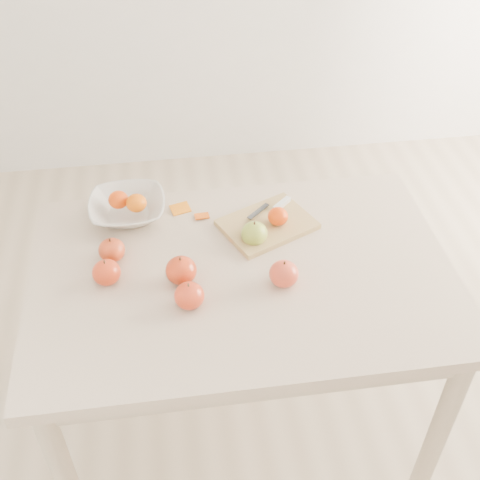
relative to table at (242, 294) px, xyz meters
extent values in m
plane|color=#C6B293|center=(0.00, 0.00, -0.65)|extent=(3.50, 3.50, 0.00)
cube|color=beige|center=(0.00, 0.00, 0.08)|extent=(1.20, 0.80, 0.04)
cylinder|color=#BCAA8E|center=(-0.54, 0.34, -0.30)|extent=(0.06, 0.06, 0.71)
cylinder|color=#BCAA8E|center=(0.54, 0.34, -0.30)|extent=(0.06, 0.06, 0.71)
cylinder|color=#BCAA8E|center=(-0.54, -0.34, -0.30)|extent=(0.06, 0.06, 0.71)
cylinder|color=#BCAA8E|center=(0.54, -0.34, -0.30)|extent=(0.06, 0.06, 0.71)
cube|color=tan|center=(0.10, 0.18, 0.11)|extent=(0.32, 0.29, 0.02)
ellipsoid|color=#D63B07|center=(0.13, 0.17, 0.14)|extent=(0.06, 0.06, 0.05)
imported|color=silver|center=(-0.32, 0.30, 0.13)|extent=(0.24, 0.24, 0.06)
ellipsoid|color=#D44807|center=(-0.34, 0.31, 0.16)|extent=(0.06, 0.06, 0.05)
ellipsoid|color=orange|center=(-0.29, 0.28, 0.16)|extent=(0.06, 0.06, 0.06)
cube|color=orange|center=(-0.16, 0.30, 0.10)|extent=(0.07, 0.06, 0.01)
cube|color=#D5550F|center=(-0.09, 0.26, 0.10)|extent=(0.05, 0.04, 0.01)
cube|color=white|center=(0.16, 0.26, 0.12)|extent=(0.07, 0.06, 0.01)
cube|color=#3C3E44|center=(0.08, 0.23, 0.12)|extent=(0.08, 0.08, 0.00)
ellipsoid|color=olive|center=(0.05, 0.11, 0.13)|extent=(0.08, 0.08, 0.07)
ellipsoid|color=#A60D12|center=(-0.38, 0.01, 0.13)|extent=(0.08, 0.08, 0.07)
ellipsoid|color=maroon|center=(-0.36, 0.10, 0.13)|extent=(0.08, 0.08, 0.07)
ellipsoid|color=maroon|center=(0.10, -0.07, 0.14)|extent=(0.08, 0.08, 0.07)
ellipsoid|color=#940B0C|center=(-0.17, -0.02, 0.14)|extent=(0.09, 0.09, 0.08)
ellipsoid|color=#A60F0F|center=(-0.16, -0.11, 0.14)|extent=(0.08, 0.08, 0.07)
camera|label=1|loc=(-0.18, -1.22, 1.28)|focal=45.00mm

